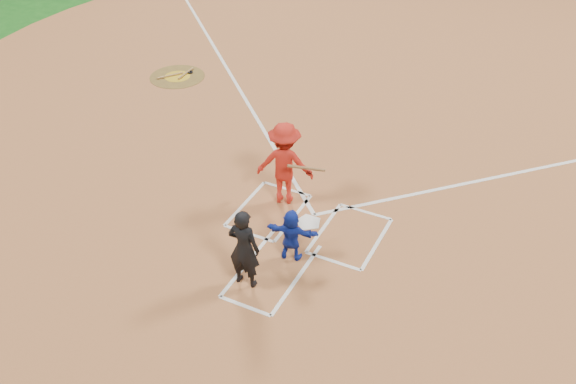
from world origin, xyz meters
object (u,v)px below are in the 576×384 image
at_px(umpire, 244,248).
at_px(batter_at_plate, 285,164).
at_px(on_deck_circle, 177,77).
at_px(catcher, 291,235).
at_px(home_plate, 308,222).

height_order(umpire, batter_at_plate, batter_at_plate).
distance_m(on_deck_circle, batter_at_plate, 7.29).
relative_size(umpire, batter_at_plate, 0.88).
bearing_deg(umpire, batter_at_plate, -82.08).
distance_m(catcher, batter_at_plate, 2.01).
height_order(home_plate, batter_at_plate, batter_at_plate).
xyz_separation_m(home_plate, umpire, (-0.31, -2.23, 0.86)).
relative_size(on_deck_circle, batter_at_plate, 0.86).
bearing_deg(on_deck_circle, batter_at_plate, -35.69).
xyz_separation_m(home_plate, catcher, (0.16, -1.17, 0.57)).
distance_m(home_plate, umpire, 2.41).
distance_m(catcher, umpire, 1.19).
relative_size(catcher, umpire, 0.67).
height_order(on_deck_circle, catcher, catcher).
xyz_separation_m(catcher, batter_at_plate, (-1.00, 1.69, 0.41)).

